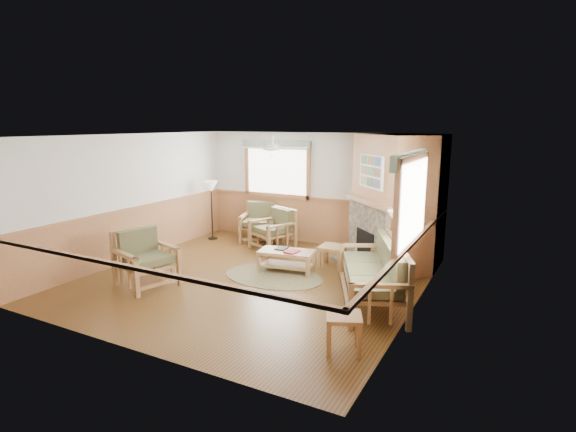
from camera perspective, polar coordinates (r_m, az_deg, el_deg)
The scene contains 24 objects.
floor at distance 8.63m, azimuth -4.57°, elevation -8.12°, with size 6.00×6.00×0.01m, color #573818.
ceiling at distance 8.12m, azimuth -4.88°, elevation 10.14°, with size 6.00×6.00×0.01m, color white.
wall_back at distance 10.88m, azimuth 3.79°, elevation 3.41°, with size 6.00×0.02×2.70m, color silver.
wall_front at distance 6.02m, azimuth -20.23°, elevation -4.11°, with size 6.00×0.02×2.70m, color silver.
wall_left at distance 10.18m, azimuth -19.14°, elevation 2.21°, with size 0.02×6.00×2.70m, color silver.
wall_right at distance 7.15m, azimuth 16.04°, elevation -1.42°, with size 0.02×6.00×2.70m, color silver.
wainscot at distance 8.45m, azimuth -4.63°, elevation -4.58°, with size 6.00×6.00×1.10m, color #A66D43, non-canonical shape.
fireplace at distance 9.32m, azimuth 12.96°, elevation 1.74°, with size 2.20×2.20×2.70m, color #A66D43, non-canonical shape.
window_back at distance 11.23m, azimuth -1.42°, elevation 9.74°, with size 1.90×0.16×1.50m, color white, non-canonical shape.
window_right at distance 6.80m, azimuth 15.91°, elevation 8.00°, with size 0.16×1.90×1.50m, color white, non-canonical shape.
ceiling_fan at distance 8.22m, azimuth -1.95°, elevation 9.92°, with size 1.24×1.24×0.36m, color white, non-canonical shape.
sofa at distance 7.56m, azimuth 10.51°, elevation -7.08°, with size 0.90×2.20×1.01m, color #9F774A, non-canonical shape.
armchair_back_left at distance 11.28m, azimuth -3.67°, elevation -0.77°, with size 0.86×0.86×0.96m, color #9F774A, non-canonical shape.
armchair_back_right at distance 10.57m, azimuth -2.00°, elevation -1.67°, with size 0.84×0.84×0.94m, color #9F774A, non-canonical shape.
armchair_left at distance 8.56m, azimuth -17.54°, elevation -5.18°, with size 0.91×0.91×1.02m, color #9F774A, non-canonical shape.
coffee_table at distance 8.99m, azimuth -0.19°, elevation -5.76°, with size 1.09×0.54×0.43m, color #9F774A, non-canonical shape.
end_table_chairs at distance 10.99m, azimuth -1.27°, elevation -2.30°, with size 0.45×0.44×0.51m, color #9F774A, non-canonical shape.
end_table_sofa at distance 6.04m, azimuth 7.07°, elevation -14.56°, with size 0.45×0.44×0.51m, color #9F774A, non-canonical shape.
footstool at distance 9.33m, azimuth 5.68°, elevation -5.12°, with size 0.51×0.51×0.45m, color #9F774A, non-canonical shape.
braided_rug at distance 8.78m, azimuth -1.89°, elevation -7.65°, with size 2.01×2.01×0.01m, color brown.
floor_lamp_left at distance 11.55m, azimuth -9.65°, elevation 0.74°, with size 0.34×0.34×1.50m, color black, non-canonical shape.
floor_lamp_right at distance 7.96m, azimuth 13.51°, elevation -4.52°, with size 0.34×0.34×1.47m, color black, non-canonical shape.
book_red at distance 8.81m, azimuth 0.52°, elevation -4.45°, with size 0.22×0.30×0.03m, color maroon.
book_dark at distance 9.05m, azimuth -0.82°, elevation -4.04°, with size 0.20×0.27×0.03m, color black.
Camera 1 is at (4.37, -6.84, 2.92)m, focal length 28.00 mm.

